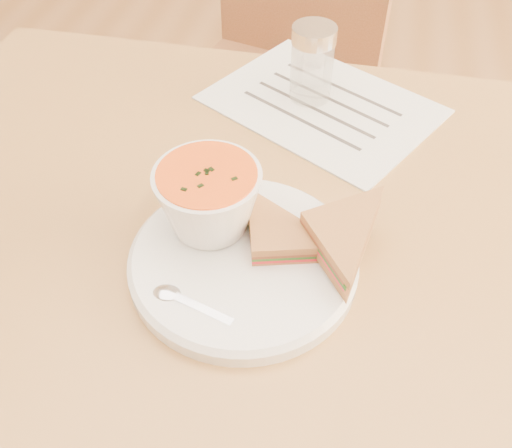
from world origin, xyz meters
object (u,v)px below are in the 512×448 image
(plate, at_px, (243,261))
(soup_bowl, at_px, (209,202))
(dining_table, at_px, (249,357))
(chair_far, at_px, (266,92))
(condiment_shaker, at_px, (312,64))

(plate, xyz_separation_m, soup_bowl, (-0.05, 0.04, 0.05))
(dining_table, distance_m, chair_far, 0.66)
(soup_bowl, height_order, condiment_shaker, condiment_shaker)
(dining_table, distance_m, condiment_shaker, 0.50)
(dining_table, xyz_separation_m, chair_far, (-0.10, 0.64, 0.11))
(chair_far, relative_size, condiment_shaker, 8.41)
(plate, distance_m, soup_bowl, 0.08)
(chair_far, bearing_deg, soup_bowl, 110.08)
(chair_far, relative_size, soup_bowl, 8.15)
(dining_table, height_order, chair_far, chair_far)
(chair_far, bearing_deg, plate, 113.31)
(plate, height_order, condiment_shaker, condiment_shaker)
(soup_bowl, bearing_deg, condiment_shaker, 77.01)
(dining_table, distance_m, plate, 0.40)
(dining_table, relative_size, soup_bowl, 8.47)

